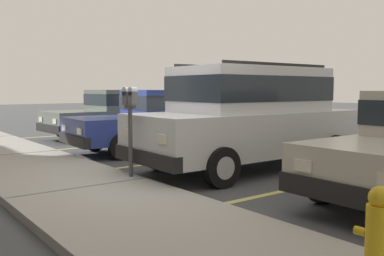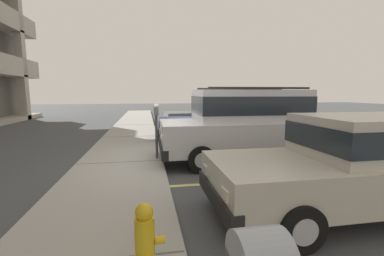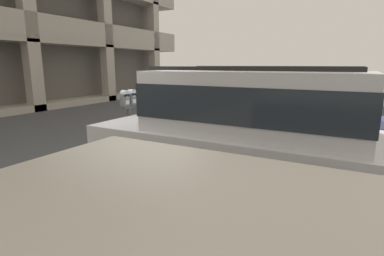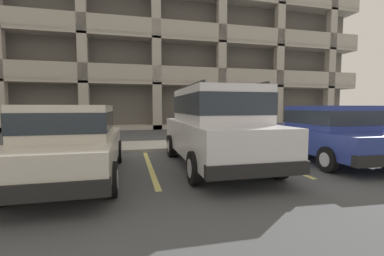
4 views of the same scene
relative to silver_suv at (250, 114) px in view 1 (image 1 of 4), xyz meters
The scene contains 8 objects.
ground_plane 2.42m from the silver_suv, 90.13° to the left, with size 80.00×80.00×0.10m.
sidewalk 3.59m from the silver_suv, 90.08° to the left, with size 40.00×2.20×0.12m.
parking_stall_lines 2.09m from the silver_suv, 24.45° to the left, with size 13.18×4.80×0.01m.
silver_suv is the anchor object (origin of this frame).
dark_hatchback 3.21m from the silver_suv, ahead, with size 2.03×4.58×1.54m.
blue_coupe 6.62m from the silver_suv, ahead, with size 1.99×4.56×1.54m.
parking_meter_near 2.50m from the silver_suv, 84.38° to the left, with size 0.35×0.12×1.48m.
fire_hydrant 5.10m from the silver_suv, 146.62° to the left, with size 0.30×0.30×0.70m.
Camera 1 is at (-5.92, 3.76, 1.56)m, focal length 40.00 mm.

